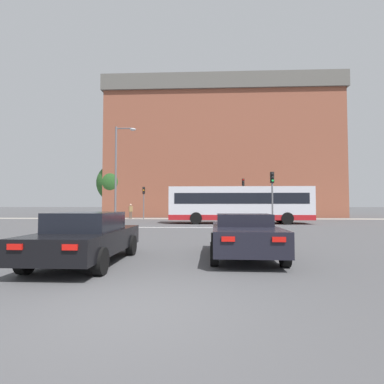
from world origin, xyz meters
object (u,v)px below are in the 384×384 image
car_roadster_right (244,235)px  traffic_light_far_left (144,197)px  pedestrian_waiting (131,210)px  traffic_light_far_right (243,192)px  street_lamp_junction (119,166)px  bus_crossing_lead (240,204)px  traffic_light_near_right (272,190)px  car_saloon_left (87,237)px  pedestrian_walking_east (180,210)px

car_roadster_right → traffic_light_far_left: size_ratio=1.18×
car_roadster_right → pedestrian_waiting: size_ratio=2.51×
car_roadster_right → traffic_light_far_left: bearing=110.2°
traffic_light_far_right → street_lamp_junction: bearing=-141.1°
traffic_light_far_left → traffic_light_far_right: (11.29, 0.07, 0.56)m
street_lamp_junction → pedestrian_waiting: (-1.40, 9.68, -3.86)m
bus_crossing_lead → traffic_light_near_right: (1.89, -4.26, 1.01)m
car_saloon_left → traffic_light_far_left: traffic_light_far_left is taller
traffic_light_far_left → traffic_light_near_right: (11.88, -11.88, 0.22)m
car_saloon_left → street_lamp_junction: street_lamp_junction is taller
car_saloon_left → traffic_light_far_right: size_ratio=0.99×
traffic_light_far_left → car_roadster_right: bearing=-71.4°
bus_crossing_lead → traffic_light_near_right: size_ratio=3.02×
traffic_light_near_right → car_roadster_right: bearing=-106.2°
bus_crossing_lead → pedestrian_waiting: (-11.60, 8.09, -0.68)m
car_roadster_right → bus_crossing_lead: 16.93m
bus_crossing_lead → traffic_light_far_right: size_ratio=2.65×
bus_crossing_lead → traffic_light_far_left: size_ratio=3.31×
car_roadster_right → traffic_light_far_left: (-8.23, 24.42, 1.80)m
car_saloon_left → street_lamp_junction: bearing=104.1°
traffic_light_near_right → traffic_light_far_left: bearing=135.0°
car_saloon_left → car_roadster_right: 4.64m
street_lamp_junction → traffic_light_far_left: bearing=88.7°
bus_crossing_lead → pedestrian_waiting: bearing=-124.9°
car_saloon_left → pedestrian_walking_east: pedestrian_walking_east is taller
car_roadster_right → pedestrian_waiting: bearing=113.1°
car_roadster_right → pedestrian_waiting: 26.77m
bus_crossing_lead → pedestrian_waiting: size_ratio=7.00×
traffic_light_far_right → traffic_light_near_right: traffic_light_far_right is taller
pedestrian_waiting → pedestrian_walking_east: (5.64, 0.81, 0.02)m
bus_crossing_lead → pedestrian_walking_east: 10.74m
car_roadster_right → street_lamp_junction: (-8.43, 15.22, 4.19)m
car_saloon_left → car_roadster_right: size_ratio=1.04×
car_saloon_left → traffic_light_near_right: size_ratio=1.13×
car_saloon_left → pedestrian_waiting: (-5.32, 25.98, 0.29)m
pedestrian_walking_east → traffic_light_far_right: bearing=-158.2°
traffic_light_far_right → pedestrian_waiting: traffic_light_far_right is taller
car_saloon_left → bus_crossing_lead: bus_crossing_lead is taller
car_saloon_left → street_lamp_junction: (-3.92, 16.31, 4.15)m
traffic_light_far_left → street_lamp_junction: street_lamp_junction is taller
bus_crossing_lead → traffic_light_far_left: traffic_light_far_left is taller
traffic_light_near_right → pedestrian_walking_east: 15.42m
car_roadster_right → street_lamp_junction: street_lamp_junction is taller
car_roadster_right → traffic_light_far_right: 24.80m
car_roadster_right → traffic_light_far_right: traffic_light_far_right is taller
traffic_light_far_left → street_lamp_junction: (-0.20, -9.20, 2.39)m
car_roadster_right → pedestrian_waiting: pedestrian_waiting is taller
car_saloon_left → traffic_light_near_right: traffic_light_near_right is taller
traffic_light_near_right → pedestrian_waiting: traffic_light_near_right is taller
car_roadster_right → pedestrian_walking_east: 26.05m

